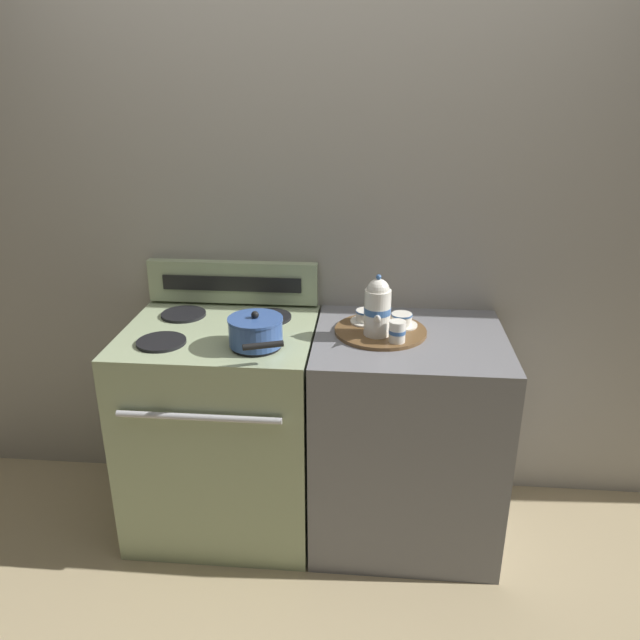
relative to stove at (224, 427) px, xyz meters
The scene contains 11 objects.
ground_plane 0.58m from the stove, ahead, with size 6.00×6.00×0.00m, color tan.
wall_back 0.83m from the stove, 42.54° to the left, with size 6.00×0.05×2.20m.
stove is the anchor object (origin of this frame).
control_panel 0.62m from the stove, 90.00° to the left, with size 0.73×0.05×0.18m.
side_counter 0.75m from the stove, ahead, with size 0.74×0.63×0.88m.
saucepan 0.56m from the stove, 38.80° to the right, with size 0.23×0.29×0.13m.
serving_tray 0.78m from the stove, ahead, with size 0.36×0.36×0.01m.
teapot 0.84m from the stove, ahead, with size 0.10×0.16×0.24m.
teacup_left 0.87m from the stove, ahead, with size 0.13×0.13×0.05m.
teacup_right 0.76m from the stove, 10.35° to the left, with size 0.13×0.13×0.05m.
creamer_jug 0.86m from the stove, ahead, with size 0.06×0.06×0.08m.
Camera 1 is at (0.23, -2.21, 1.83)m, focal length 35.00 mm.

